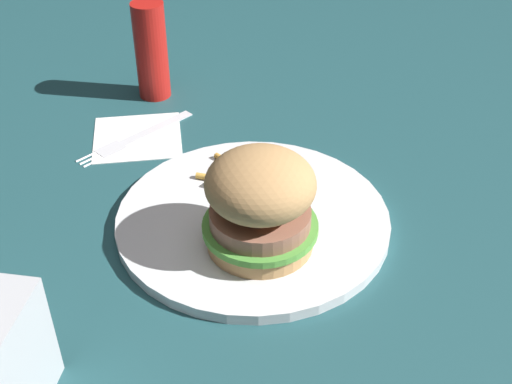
% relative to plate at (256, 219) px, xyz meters
% --- Properties ---
extents(ground_plane, '(1.60, 1.60, 0.00)m').
position_rel_plate_xyz_m(ground_plane, '(-0.01, 0.02, -0.01)').
color(ground_plane, '#1E474C').
extents(plate, '(0.29, 0.29, 0.01)m').
position_rel_plate_xyz_m(plate, '(0.00, 0.00, 0.00)').
color(plate, silver).
rests_on(plate, ground_plane).
extents(sandwich, '(0.12, 0.12, 0.10)m').
position_rel_plate_xyz_m(sandwich, '(-0.05, -0.01, 0.06)').
color(sandwich, tan).
rests_on(sandwich, plate).
extents(fries_pile, '(0.10, 0.09, 0.01)m').
position_rel_plate_xyz_m(fries_pile, '(0.07, 0.02, 0.01)').
color(fries_pile, gold).
rests_on(fries_pile, plate).
extents(napkin, '(0.12, 0.12, 0.00)m').
position_rel_plate_xyz_m(napkin, '(0.18, 0.14, -0.01)').
color(napkin, white).
rests_on(napkin, ground_plane).
extents(fork, '(0.13, 0.14, 0.00)m').
position_rel_plate_xyz_m(fork, '(0.18, 0.14, -0.00)').
color(fork, silver).
rests_on(fork, napkin).
extents(ketchup_bottle, '(0.04, 0.04, 0.13)m').
position_rel_plate_xyz_m(ketchup_bottle, '(0.29, 0.13, 0.06)').
color(ketchup_bottle, '#B21914').
rests_on(ketchup_bottle, ground_plane).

